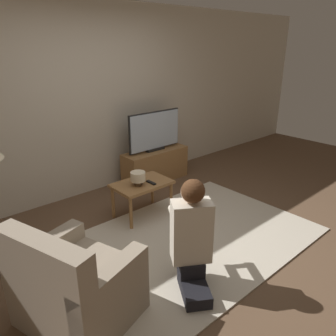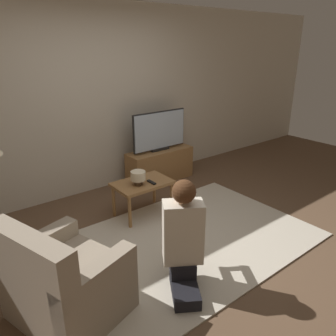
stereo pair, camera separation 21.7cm
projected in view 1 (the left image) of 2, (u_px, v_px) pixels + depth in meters
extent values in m
plane|color=brown|center=(182.00, 244.00, 3.56)|extent=(10.00, 10.00, 0.00)
cube|color=beige|center=(86.00, 102.00, 4.45)|extent=(10.00, 0.06, 2.60)
cube|color=beige|center=(182.00, 243.00, 3.56)|extent=(3.00, 1.87, 0.02)
cube|color=olive|center=(155.00, 165.00, 5.15)|extent=(1.07, 0.36, 0.50)
cube|color=black|center=(155.00, 149.00, 5.05)|extent=(0.32, 0.08, 0.04)
cube|color=black|center=(155.00, 130.00, 4.95)|extent=(0.94, 0.03, 0.58)
cube|color=silver|center=(155.00, 131.00, 4.95)|extent=(0.91, 0.04, 0.55)
cube|color=olive|center=(142.00, 184.00, 4.02)|extent=(0.70, 0.46, 0.04)
cylinder|color=olive|center=(131.00, 214.00, 3.78)|extent=(0.04, 0.04, 0.41)
cylinder|color=olive|center=(171.00, 198.00, 4.16)|extent=(0.04, 0.04, 0.41)
cylinder|color=olive|center=(113.00, 203.00, 4.04)|extent=(0.04, 0.04, 0.41)
cylinder|color=olive|center=(152.00, 189.00, 4.43)|extent=(0.04, 0.04, 0.41)
cube|color=gray|center=(80.00, 293.00, 2.55)|extent=(0.92, 0.99, 0.45)
cube|color=gray|center=(44.00, 266.00, 2.17)|extent=(0.40, 0.83, 0.41)
cube|color=gray|center=(113.00, 302.00, 2.36)|extent=(0.72, 0.35, 0.59)
cube|color=gray|center=(50.00, 271.00, 2.68)|extent=(0.72, 0.35, 0.59)
cube|color=black|center=(194.00, 288.00, 2.82)|extent=(0.41, 0.47, 0.11)
cube|color=black|center=(190.00, 265.00, 2.92)|extent=(0.31, 0.32, 0.14)
cube|color=beige|center=(191.00, 231.00, 2.79)|extent=(0.39, 0.35, 0.55)
sphere|color=#DBAD8E|center=(192.00, 192.00, 2.66)|extent=(0.19, 0.19, 0.19)
sphere|color=#4C2D19|center=(193.00, 191.00, 2.64)|extent=(0.20, 0.20, 0.20)
cube|color=black|center=(182.00, 208.00, 3.13)|extent=(0.13, 0.11, 0.04)
cylinder|color=beige|center=(196.00, 214.00, 3.03)|extent=(0.22, 0.29, 0.07)
cylinder|color=beige|center=(174.00, 215.00, 3.00)|extent=(0.22, 0.29, 0.07)
cylinder|color=#4C3823|center=(138.00, 183.00, 3.93)|extent=(0.10, 0.10, 0.06)
cylinder|color=beige|center=(138.00, 176.00, 3.90)|extent=(0.18, 0.18, 0.11)
cube|color=black|center=(151.00, 183.00, 3.99)|extent=(0.04, 0.15, 0.02)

